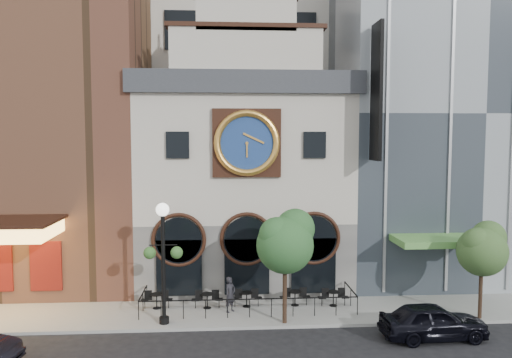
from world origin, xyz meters
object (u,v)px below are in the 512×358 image
object	(u,v)px
bistro_3	(295,297)
bistro_2	(247,298)
bistro_4	(333,297)
lamppost	(163,249)
tree_left	(286,240)
tree_right	(483,247)
pedestrian	(230,294)
car_right	(433,321)
bistro_1	(207,299)
bistro_0	(157,300)

from	to	relation	value
bistro_3	bistro_2	bearing A→B (deg)	-179.58
bistro_4	lamppost	xyz separation A→B (m)	(-8.44, -1.91, 3.05)
bistro_2	tree_left	xyz separation A→B (m)	(1.73, -2.31, 3.46)
bistro_3	tree_right	size ratio (longest dim) A/B	0.34
pedestrian	tree_right	xyz separation A→B (m)	(12.04, -1.62, 2.56)
car_right	tree_right	world-z (taller)	tree_right
bistro_4	tree_left	distance (m)	4.92
bistro_1	bistro_2	world-z (taller)	same
bistro_1	bistro_0	bearing A→B (deg)	177.14
bistro_0	car_right	xyz separation A→B (m)	(12.58, -4.31, 0.18)
lamppost	tree_right	distance (m)	15.15
bistro_3	bistro_1	bearing A→B (deg)	-178.48
bistro_2	pedestrian	size ratio (longest dim) A/B	0.89
pedestrian	tree_left	xyz separation A→B (m)	(2.58, -1.62, 3.04)
bistro_4	tree_left	xyz separation A→B (m)	(-2.75, -2.15, 3.46)
bistro_0	car_right	world-z (taller)	car_right
bistro_1	bistro_3	bearing A→B (deg)	1.52
bistro_3	pedestrian	distance (m)	3.46
lamppost	tree_left	distance (m)	5.71
bistro_1	bistro_4	size ratio (longest dim) A/B	1.00
bistro_3	lamppost	size ratio (longest dim) A/B	0.28
bistro_1	car_right	world-z (taller)	car_right
bistro_1	lamppost	distance (m)	4.12
car_right	lamppost	bearing A→B (deg)	77.41
bistro_1	car_right	bearing A→B (deg)	-22.67
bistro_3	lamppost	xyz separation A→B (m)	(-6.47, -2.09, 3.05)
bistro_2	lamppost	world-z (taller)	lamppost
bistro_4	tree_right	world-z (taller)	tree_right
bistro_4	lamppost	size ratio (longest dim) A/B	0.28
pedestrian	lamppost	bearing A→B (deg)	158.92
lamppost	bistro_1	bearing A→B (deg)	45.93
bistro_4	pedestrian	size ratio (longest dim) A/B	0.89
bistro_1	bistro_2	xyz separation A→B (m)	(2.01, 0.10, 0.00)
lamppost	bistro_0	bearing A→B (deg)	107.01
bistro_4	tree_left	size ratio (longest dim) A/B	0.30
pedestrian	car_right	bearing A→B (deg)	-67.10
bistro_2	tree_right	world-z (taller)	tree_right
tree_left	bistro_4	bearing A→B (deg)	37.92
bistro_0	bistro_1	xyz separation A→B (m)	(2.57, -0.13, 0.00)
tree_right	bistro_2	bearing A→B (deg)	168.30
bistro_4	tree_right	bearing A→B (deg)	-17.77
bistro_2	car_right	size ratio (longest dim) A/B	0.34
bistro_0	tree_right	distance (m)	16.22
bistro_1	car_right	xyz separation A→B (m)	(10.02, -4.18, 0.18)
bistro_2	tree_right	xyz separation A→B (m)	(11.19, -2.32, 2.98)
bistro_2	bistro_3	bearing A→B (deg)	0.42
bistro_1	tree_left	distance (m)	5.56
bistro_3	tree_left	world-z (taller)	tree_left
bistro_3	car_right	xyz separation A→B (m)	(5.49, -4.30, 0.18)
bistro_4	tree_left	world-z (taller)	tree_left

